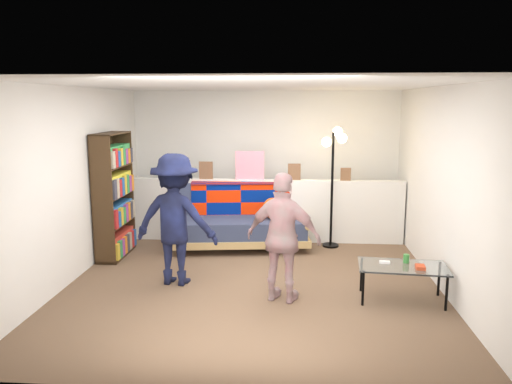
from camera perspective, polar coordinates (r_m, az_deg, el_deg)
ground at (r=6.40m, az=-0.27°, el=-9.93°), size 5.00×5.00×0.00m
room_shell at (r=6.50m, az=0.05°, el=5.51°), size 4.60×5.05×2.45m
half_wall_ledge at (r=7.99m, az=0.74°, el=-2.11°), size 4.45×0.15×1.00m
ledge_decor at (r=7.87m, az=-0.90°, el=2.71°), size 2.97×0.02×0.45m
futon_sofa at (r=7.68m, az=-1.56°, el=-3.35°), size 2.12×1.20×0.87m
bookshelf at (r=7.43m, az=-15.94°, el=-0.82°), size 0.30×0.89×1.79m
coffee_table at (r=5.87m, az=16.48°, el=-8.33°), size 1.02×0.62×0.51m
floor_lamp at (r=7.64m, az=8.91°, el=3.33°), size 0.36×0.34×1.84m
person_left at (r=6.14m, az=-9.18°, el=-3.11°), size 1.12×0.75×1.61m
person_right at (r=5.54m, az=3.16°, el=-5.26°), size 0.92×0.61×1.46m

